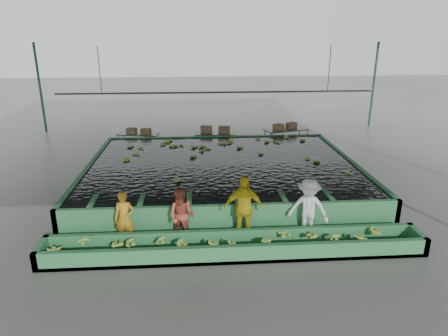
{
  "coord_description": "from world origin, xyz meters",
  "views": [
    {
      "loc": [
        -0.95,
        -12.75,
        5.56
      ],
      "look_at": [
        0.0,
        0.5,
        1.0
      ],
      "focal_mm": 32.0,
      "sensor_mm": 36.0,
      "label": 1
    }
  ],
  "objects": [
    {
      "name": "ground",
      "position": [
        0.0,
        0.0,
        0.0
      ],
      "size": [
        80.0,
        80.0,
        0.0
      ],
      "primitive_type": "plane",
      "color": "#63635E",
      "rests_on": "ground"
    },
    {
      "name": "shed_roof",
      "position": [
        0.0,
        0.0,
        5.0
      ],
      "size": [
        20.0,
        22.0,
        0.04
      ],
      "primitive_type": "cube",
      "color": "slate",
      "rests_on": "shed_posts"
    },
    {
      "name": "shed_posts",
      "position": [
        0.0,
        0.0,
        2.5
      ],
      "size": [
        20.0,
        22.0,
        5.0
      ],
      "primitive_type": null,
      "color": "#26532E",
      "rests_on": "ground"
    },
    {
      "name": "flotation_tank",
      "position": [
        0.0,
        1.5,
        0.45
      ],
      "size": [
        10.0,
        8.0,
        0.9
      ],
      "primitive_type": null,
      "color": "#317A44",
      "rests_on": "ground"
    },
    {
      "name": "tank_water",
      "position": [
        0.0,
        1.5,
        0.85
      ],
      "size": [
        9.7,
        7.7,
        0.0
      ],
      "primitive_type": "cube",
      "color": "black",
      "rests_on": "flotation_tank"
    },
    {
      "name": "sorting_trough",
      "position": [
        0.0,
        -3.6,
        0.25
      ],
      "size": [
        10.0,
        1.0,
        0.5
      ],
      "primitive_type": null,
      "color": "#317A44",
      "rests_on": "ground"
    },
    {
      "name": "cableway_rail",
      "position": [
        0.0,
        5.0,
        3.0
      ],
      "size": [
        0.08,
        0.08,
        14.0
      ],
      "primitive_type": "cylinder",
      "color": "#59605B",
      "rests_on": "shed_roof"
    },
    {
      "name": "rail_hanger_left",
      "position": [
        -5.0,
        5.0,
        4.0
      ],
      "size": [
        0.04,
        0.04,
        2.0
      ],
      "primitive_type": "cylinder",
      "color": "#59605B",
      "rests_on": "shed_roof"
    },
    {
      "name": "rail_hanger_right",
      "position": [
        5.0,
        5.0,
        4.0
      ],
      "size": [
        0.04,
        0.04,
        2.0
      ],
      "primitive_type": "cylinder",
      "color": "#59605B",
      "rests_on": "shed_roof"
    },
    {
      "name": "worker_a",
      "position": [
        -2.94,
        -2.8,
        0.76
      ],
      "size": [
        0.58,
        0.4,
        1.52
      ],
      "primitive_type": "imported",
      "rotation": [
        0.0,
        0.0,
        -0.07
      ],
      "color": "#BF7E1D",
      "rests_on": "ground"
    },
    {
      "name": "worker_b",
      "position": [
        -1.39,
        -2.8,
        0.78
      ],
      "size": [
        0.9,
        0.79,
        1.55
      ],
      "primitive_type": "imported",
      "rotation": [
        0.0,
        0.0,
        -0.31
      ],
      "color": "#AA4C36",
      "rests_on": "ground"
    },
    {
      "name": "worker_c",
      "position": [
        0.3,
        -2.8,
        0.94
      ],
      "size": [
        1.12,
        0.49,
        1.89
      ],
      "primitive_type": "imported",
      "rotation": [
        0.0,
        0.0,
        -0.02
      ],
      "color": "gold",
      "rests_on": "ground"
    },
    {
      "name": "worker_d",
      "position": [
        2.12,
        -2.8,
        0.87
      ],
      "size": [
        1.3,
        1.06,
        1.75
      ],
      "primitive_type": "imported",
      "rotation": [
        0.0,
        0.0,
        -0.42
      ],
      "color": "white",
      "rests_on": "ground"
    },
    {
      "name": "packing_table_left",
      "position": [
        -3.75,
        6.29,
        0.45
      ],
      "size": [
        2.08,
        1.15,
        0.9
      ],
      "primitive_type": null,
      "rotation": [
        0.0,
        0.0,
        -0.2
      ],
      "color": "#59605B",
      "rests_on": "ground"
    },
    {
      "name": "packing_table_mid",
      "position": [
        -0.02,
        6.11,
        0.44
      ],
      "size": [
        1.98,
        0.9,
        0.88
      ],
      "primitive_type": null,
      "rotation": [
        0.0,
        0.0,
        -0.07
      ],
      "color": "#59605B",
      "rests_on": "ground"
    },
    {
      "name": "packing_table_right",
      "position": [
        3.51,
        6.26,
        0.5
      ],
      "size": [
        2.33,
        1.43,
        0.99
      ],
      "primitive_type": null,
      "rotation": [
        0.0,
        0.0,
        0.28
      ],
      "color": "#59605B",
      "rests_on": "ground"
    },
    {
      "name": "box_stack_left",
      "position": [
        -3.71,
        6.2,
        0.9
      ],
      "size": [
        1.22,
        0.6,
        0.25
      ],
      "primitive_type": null,
      "rotation": [
        0.0,
        0.0,
        -0.24
      ],
      "color": "brown",
      "rests_on": "packing_table_left"
    },
    {
      "name": "box_stack_mid",
      "position": [
        -0.02,
        6.2,
        0.88
      ],
      "size": [
        1.45,
        0.56,
        0.3
      ],
      "primitive_type": null,
      "rotation": [
        0.0,
        0.0,
        -0.12
      ],
      "color": "brown",
      "rests_on": "packing_table_mid"
    },
    {
      "name": "box_stack_right",
      "position": [
        3.44,
        6.29,
        0.99
      ],
      "size": [
        1.29,
        0.79,
        0.27
      ],
      "primitive_type": null,
      "rotation": [
        0.0,
        0.0,
        0.39
      ],
      "color": "brown",
      "rests_on": "packing_table_right"
    },
    {
      "name": "floating_bananas",
      "position": [
        0.0,
        2.3,
        0.85
      ],
      "size": [
        9.27,
        6.32,
        0.13
      ],
      "primitive_type": null,
      "color": "#99C243",
      "rests_on": "tank_water"
    },
    {
      "name": "trough_bananas",
      "position": [
        0.0,
        -3.6,
        0.4
      ],
      "size": [
        9.47,
        0.63,
        0.13
      ],
      "primitive_type": null,
      "color": "#99C243",
      "rests_on": "sorting_trough"
    }
  ]
}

